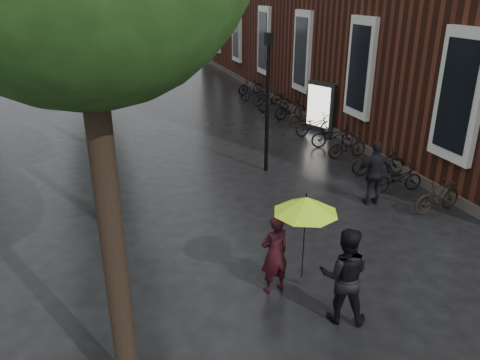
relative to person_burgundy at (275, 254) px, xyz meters
name	(u,v)px	position (x,y,z in m)	size (l,w,h in m)	color
person_burgundy	(275,254)	(0.00, 0.00, 0.00)	(0.62, 0.41, 1.71)	black
person_black	(344,275)	(0.86, -1.20, 0.08)	(0.91, 0.71, 1.87)	black
lime_umbrella	(306,205)	(0.34, -0.57, 1.27)	(1.20, 1.20, 1.76)	black
pedestrian_walking	(375,174)	(4.20, 2.98, 0.07)	(1.08, 0.45, 1.84)	black
parked_bicycles	(308,121)	(5.58, 10.12, -0.40)	(1.99, 16.62, 0.98)	black
ad_lightbox	(322,107)	(6.12, 10.02, 0.19)	(0.32, 1.38, 2.08)	black
lamp_post	(268,91)	(2.24, 6.35, 1.85)	(0.23, 0.23, 4.45)	black
cycle_sign	(102,85)	(-2.57, 14.31, 0.84)	(0.14, 0.47, 2.57)	#262628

